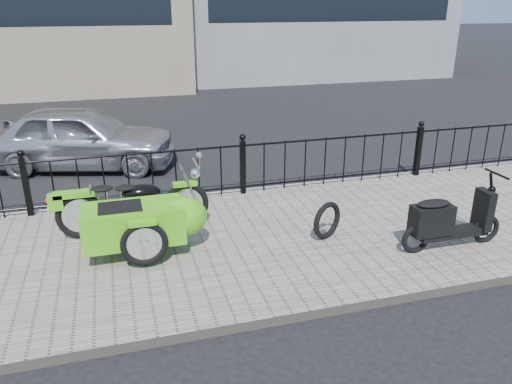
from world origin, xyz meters
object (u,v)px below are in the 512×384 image
object	(u,v)px
scooter	(447,221)
sedan_car	(81,137)
motorcycle_sidecar	(146,217)
spare_tire	(327,220)

from	to	relation	value
scooter	sedan_car	distance (m)	7.37
sedan_car	motorcycle_sidecar	bearing A→B (deg)	-151.87
motorcycle_sidecar	spare_tire	world-z (taller)	motorcycle_sidecar
motorcycle_sidecar	spare_tire	distance (m)	2.52
motorcycle_sidecar	scooter	world-z (taller)	scooter
sedan_car	spare_tire	bearing A→B (deg)	-128.46
motorcycle_sidecar	sedan_car	xyz separation A→B (m)	(-0.99, 4.40, 0.06)
scooter	sedan_car	world-z (taller)	sedan_car
spare_tire	scooter	bearing A→B (deg)	-27.51
motorcycle_sidecar	scooter	xyz separation A→B (m)	(3.91, -1.11, -0.07)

